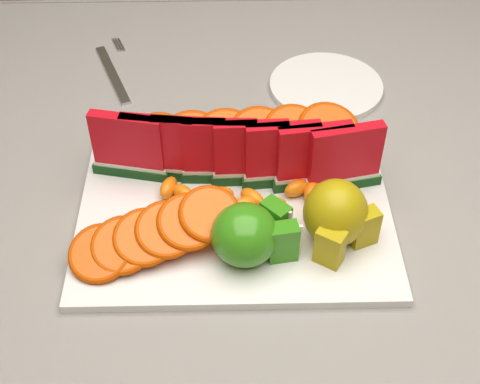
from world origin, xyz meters
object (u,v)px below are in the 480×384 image
object	(u,v)px
pear_cluster	(337,216)
side_plate	(326,86)
platter	(235,212)
apple_cluster	(251,234)
fork	(113,71)

from	to	relation	value
pear_cluster	side_plate	distance (m)	0.33
platter	side_plate	xyz separation A→B (m)	(0.15, 0.28, -0.00)
apple_cluster	side_plate	distance (m)	0.37
platter	fork	size ratio (longest dim) A/B	2.09
fork	apple_cluster	bearing A→B (deg)	-62.01
apple_cluster	side_plate	size ratio (longest dim) A/B	0.53
apple_cluster	fork	xyz separation A→B (m)	(-0.21, 0.40, -0.04)
platter	apple_cluster	world-z (taller)	apple_cluster
side_plate	fork	bearing A→B (deg)	171.40
side_plate	pear_cluster	bearing A→B (deg)	-94.90
platter	side_plate	size ratio (longest dim) A/B	1.81
pear_cluster	fork	world-z (taller)	pear_cluster
platter	fork	xyz separation A→B (m)	(-0.20, 0.33, -0.00)
side_plate	fork	xyz separation A→B (m)	(-0.34, 0.05, -0.00)
apple_cluster	pear_cluster	xyz separation A→B (m)	(0.10, 0.02, 0.01)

